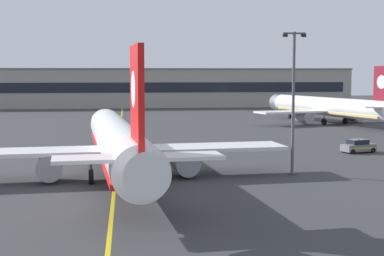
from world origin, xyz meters
TOP-DOWN VIEW (x-y plane):
  - ground_plane at (0.00, 0.00)m, footprint 400.00×400.00m
  - taxiway_centreline at (0.00, 30.00)m, footprint 2.29×179.99m
  - airliner_foreground at (0.11, 9.57)m, footprint 32.29×41.53m
  - airliner_background at (40.61, 64.14)m, footprint 30.32×38.44m
  - apron_lamp_post at (16.85, 10.16)m, footprint 2.24×0.90m
  - service_car_nearest at (29.49, 24.12)m, footprint 4.54×2.95m
  - safety_cone_by_nose_gear at (0.00, 25.56)m, footprint 0.44×0.44m
  - terminal_building at (4.16, 124.52)m, footprint 126.86×12.40m

SIDE VIEW (x-z plane):
  - ground_plane at x=0.00m, z-range 0.00..0.00m
  - taxiway_centreline at x=0.00m, z-range 0.00..0.01m
  - safety_cone_by_nose_gear at x=0.00m, z-range -0.02..0.53m
  - service_car_nearest at x=29.49m, z-range -0.13..1.66m
  - airliner_background at x=40.61m, z-range -2.32..8.70m
  - airliner_foreground at x=0.11m, z-range -2.46..9.19m
  - terminal_building at x=4.16m, z-range 0.01..11.20m
  - apron_lamp_post at x=16.85m, z-range 0.31..14.04m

